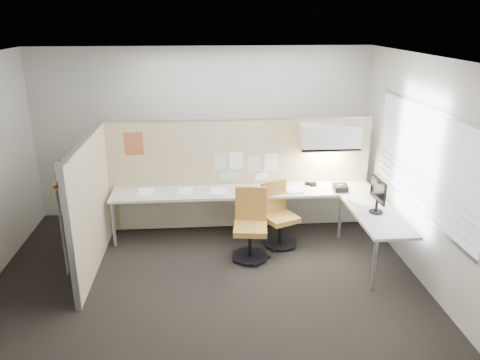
{
  "coord_description": "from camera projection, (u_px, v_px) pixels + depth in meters",
  "views": [
    {
      "loc": [
        0.0,
        -5.36,
        3.24
      ],
      "look_at": [
        0.5,
        0.8,
        1.07
      ],
      "focal_mm": 35.0,
      "sensor_mm": 36.0,
      "label": 1
    }
  ],
  "objects": [
    {
      "name": "paper_stack_1",
      "position": [
        185.0,
        191.0,
        7.06
      ],
      "size": [
        0.24,
        0.31,
        0.02
      ],
      "primitive_type": "cube",
      "rotation": [
        0.0,
        0.0,
        0.04
      ],
      "color": "white",
      "rests_on": "desk"
    },
    {
      "name": "task_light_strip",
      "position": [
        328.0,
        150.0,
        7.14
      ],
      "size": [
        0.6,
        0.06,
        0.02
      ],
      "primitive_type": "cube",
      "color": "#FFEABF",
      "rests_on": "overhead_bin"
    },
    {
      "name": "tape_dispenser",
      "position": [
        313.0,
        184.0,
        7.28
      ],
      "size": [
        0.1,
        0.06,
        0.06
      ],
      "primitive_type": "cube",
      "rotation": [
        0.0,
        0.0,
        0.02
      ],
      "color": "black",
      "rests_on": "desk"
    },
    {
      "name": "stapler",
      "position": [
        309.0,
        184.0,
        7.33
      ],
      "size": [
        0.14,
        0.06,
        0.05
      ],
      "primitive_type": "cube",
      "rotation": [
        0.0,
        0.0,
        -0.12
      ],
      "color": "black",
      "rests_on": "desk"
    },
    {
      "name": "poster",
      "position": [
        134.0,
        144.0,
        7.04
      ],
      "size": [
        0.28,
        0.0,
        0.35
      ],
      "primitive_type": "cube",
      "color": "orange",
      "rests_on": "partition_back"
    },
    {
      "name": "paper_stack_2",
      "position": [
        218.0,
        192.0,
        7.01
      ],
      "size": [
        0.26,
        0.32,
        0.03
      ],
      "primitive_type": "cube",
      "rotation": [
        0.0,
        0.0,
        -0.12
      ],
      "color": "white",
      "rests_on": "desk"
    },
    {
      "name": "overhead_bin",
      "position": [
        329.0,
        137.0,
        7.07
      ],
      "size": [
        0.9,
        0.36,
        0.38
      ],
      "primitive_type": "cube",
      "color": "beige",
      "rests_on": "partition_back"
    },
    {
      "name": "wall_back",
      "position": [
        203.0,
        133.0,
        7.77
      ],
      "size": [
        5.5,
        0.02,
        2.8
      ],
      "primitive_type": "cube",
      "color": "beige",
      "rests_on": "ground"
    },
    {
      "name": "chair_right",
      "position": [
        278.0,
        216.0,
        6.91
      ],
      "size": [
        0.58,
        0.59,
        0.94
      ],
      "rotation": [
        0.0,
        0.0,
        0.42
      ],
      "color": "black",
      "rests_on": "floor"
    },
    {
      "name": "paper_stack_4",
      "position": [
        293.0,
        190.0,
        7.1
      ],
      "size": [
        0.28,
        0.33,
        0.03
      ],
      "primitive_type": "cube",
      "rotation": [
        0.0,
        0.0,
        0.16
      ],
      "color": "white",
      "rests_on": "desk"
    },
    {
      "name": "chair_left",
      "position": [
        250.0,
        226.0,
        6.54
      ],
      "size": [
        0.52,
        0.53,
        0.98
      ],
      "rotation": [
        0.0,
        0.0,
        -0.12
      ],
      "color": "black",
      "rests_on": "floor"
    },
    {
      "name": "coat_hook",
      "position": [
        58.0,
        194.0,
        5.06
      ],
      "size": [
        0.18,
        0.44,
        1.32
      ],
      "color": "silver",
      "rests_on": "partition_left"
    },
    {
      "name": "partition_back",
      "position": [
        239.0,
        175.0,
        7.38
      ],
      "size": [
        4.1,
        0.06,
        1.75
      ],
      "primitive_type": "cube",
      "color": "beige",
      "rests_on": "floor"
    },
    {
      "name": "paper_stack_0",
      "position": [
        146.0,
        192.0,
        7.01
      ],
      "size": [
        0.23,
        0.3,
        0.03
      ],
      "primitive_type": "cube",
      "rotation": [
        0.0,
        0.0,
        -0.01
      ],
      "color": "white",
      "rests_on": "desk"
    },
    {
      "name": "window_pane",
      "position": [
        423.0,
        160.0,
        5.81
      ],
      "size": [
        0.01,
        2.8,
        1.3
      ],
      "primitive_type": "cube",
      "color": "#A4B1BE",
      "rests_on": "wall_right"
    },
    {
      "name": "partition_left",
      "position": [
        92.0,
        205.0,
        6.19
      ],
      "size": [
        0.06,
        2.2,
        1.75
      ],
      "primitive_type": "cube",
      "color": "beige",
      "rests_on": "floor"
    },
    {
      "name": "paper_stack_5",
      "position": [
        360.0,
        202.0,
        6.64
      ],
      "size": [
        0.3,
        0.35,
        0.02
      ],
      "primitive_type": "cube",
      "rotation": [
        0.0,
        0.0,
        0.25
      ],
      "color": "white",
      "rests_on": "desk"
    },
    {
      "name": "monitor",
      "position": [
        378.0,
        194.0,
        6.22
      ],
      "size": [
        0.19,
        0.45,
        0.48
      ],
      "rotation": [
        0.0,
        0.0,
        1.61
      ],
      "color": "black",
      "rests_on": "desk"
    },
    {
      "name": "desk",
      "position": [
        267.0,
        201.0,
        7.05
      ],
      "size": [
        4.0,
        2.07,
        0.73
      ],
      "color": "beige",
      "rests_on": "floor"
    },
    {
      "name": "pinned_papers",
      "position": [
        244.0,
        166.0,
        7.3
      ],
      "size": [
        1.01,
        0.0,
        0.47
      ],
      "color": "#8CBF8C",
      "rests_on": "partition_back"
    },
    {
      "name": "paper_stack_3",
      "position": [
        263.0,
        189.0,
        7.16
      ],
      "size": [
        0.26,
        0.32,
        0.02
      ],
      "primitive_type": "cube",
      "rotation": [
        0.0,
        0.0,
        0.1
      ],
      "color": "white",
      "rests_on": "desk"
    },
    {
      "name": "phone",
      "position": [
        340.0,
        188.0,
        7.08
      ],
      "size": [
        0.21,
        0.2,
        0.12
      ],
      "rotation": [
        0.0,
        0.0,
        0.0
      ],
      "color": "black",
      "rests_on": "desk"
    },
    {
      "name": "floor",
      "position": [
        207.0,
        278.0,
        6.12
      ],
      "size": [
        5.5,
        4.5,
        0.01
      ],
      "primitive_type": "cube",
      "color": "black",
      "rests_on": "ground"
    },
    {
      "name": "ceiling",
      "position": [
        201.0,
        57.0,
        5.19
      ],
      "size": [
        5.5,
        4.5,
        0.01
      ],
      "primitive_type": "cube",
      "color": "white",
      "rests_on": "wall_back"
    },
    {
      "name": "wall_right",
      "position": [
        424.0,
        171.0,
        5.86
      ],
      "size": [
        0.02,
        4.5,
        2.8
      ],
      "primitive_type": "cube",
      "color": "beige",
      "rests_on": "ground"
    },
    {
      "name": "wall_front",
      "position": [
        207.0,
        273.0,
        3.54
      ],
      "size": [
        5.5,
        0.02,
        2.8
      ],
      "primitive_type": "cube",
      "color": "beige",
      "rests_on": "ground"
    }
  ]
}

